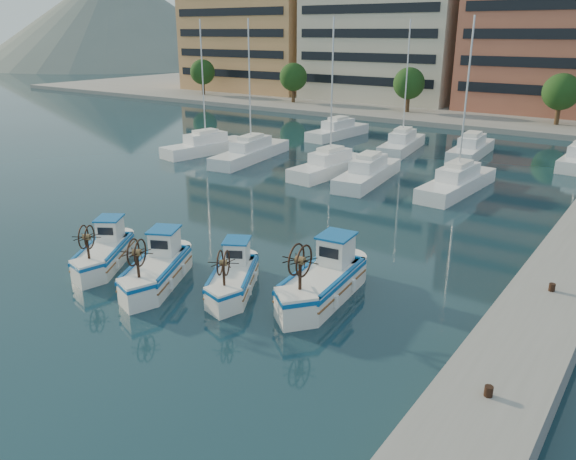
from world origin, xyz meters
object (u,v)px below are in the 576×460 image
(fishing_boat_a, at_px, (105,251))
(fishing_boat_c, at_px, (233,275))
(fishing_boat_d, at_px, (324,279))
(fishing_boat_b, at_px, (157,267))

(fishing_boat_a, xyz_separation_m, fishing_boat_c, (6.80, 1.42, -0.03))
(fishing_boat_a, bearing_deg, fishing_boat_d, -15.85)
(fishing_boat_b, relative_size, fishing_boat_d, 0.91)
(fishing_boat_c, bearing_deg, fishing_boat_d, -4.05)
(fishing_boat_b, xyz_separation_m, fishing_boat_c, (3.18, 1.39, -0.08))
(fishing_boat_c, xyz_separation_m, fishing_boat_d, (3.54, 1.64, 0.16))
(fishing_boat_b, xyz_separation_m, fishing_boat_d, (6.72, 3.03, 0.08))
(fishing_boat_a, bearing_deg, fishing_boat_c, -20.52)
(fishing_boat_a, distance_m, fishing_boat_d, 10.78)
(fishing_boat_c, bearing_deg, fishing_boat_a, 162.93)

